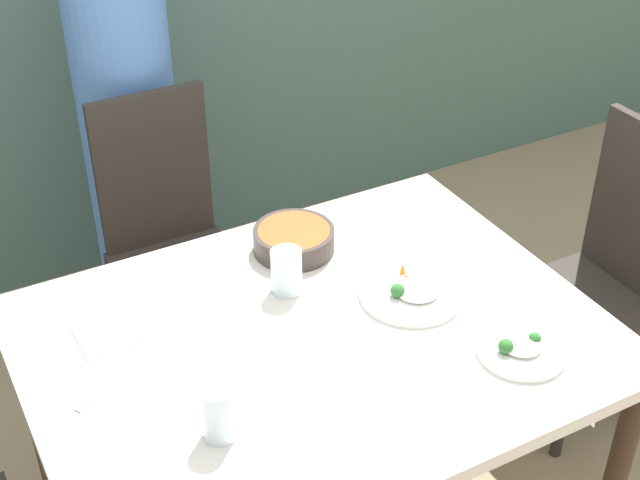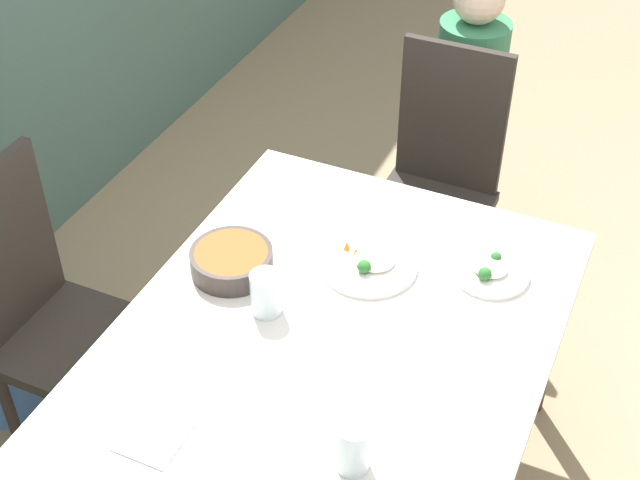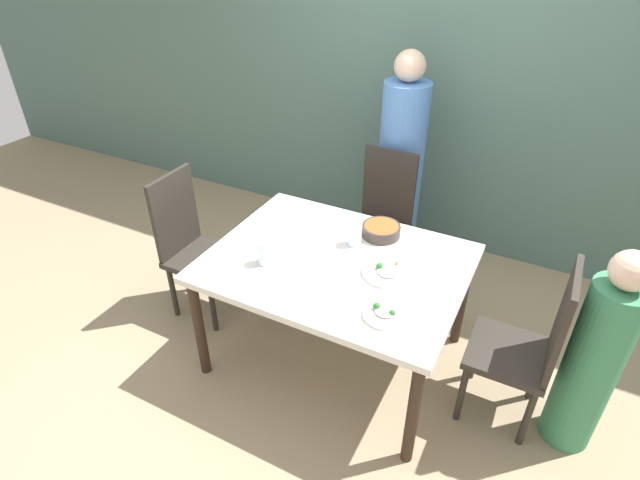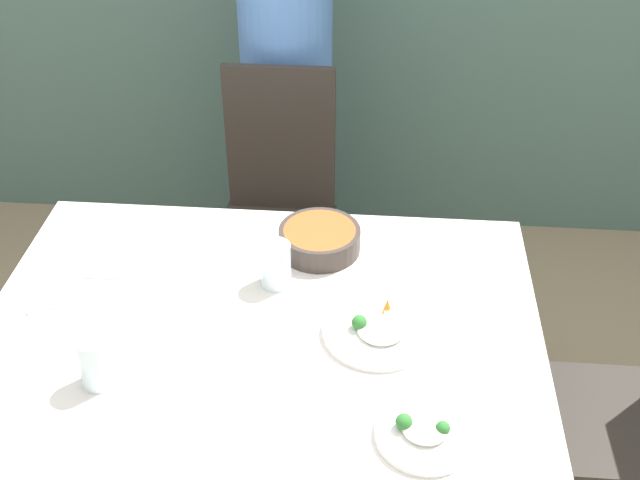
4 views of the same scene
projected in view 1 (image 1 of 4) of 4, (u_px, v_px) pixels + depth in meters
dining_table at (315, 356)px, 2.23m from camera, size 1.39×1.06×0.73m
chair_adult_spot at (171, 238)px, 2.92m from camera, size 0.40×0.40×0.99m
chair_child_spot at (604, 274)px, 2.76m from camera, size 0.40×0.40×0.99m
person_adult at (131, 137)px, 3.04m from camera, size 0.33×0.33×1.60m
bowl_curry at (294, 239)px, 2.48m from camera, size 0.23×0.23×0.07m
plate_rice_adult at (521, 349)px, 2.12m from camera, size 0.21×0.21×0.05m
plate_rice_child at (411, 293)px, 2.31m from camera, size 0.27×0.27×0.06m
glass_water_tall at (286, 271)px, 2.31m from camera, size 0.08×0.08×0.12m
glass_water_short at (219, 412)px, 1.87m from camera, size 0.08×0.08×0.13m
napkin_folded at (106, 335)px, 2.18m from camera, size 0.14×0.14×0.01m
fork_steel at (106, 387)px, 2.03m from camera, size 0.17×0.10×0.01m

